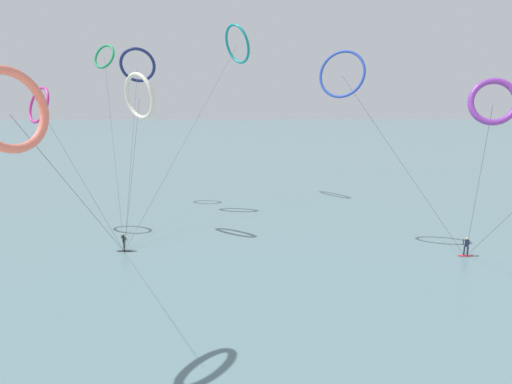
{
  "coord_description": "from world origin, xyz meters",
  "views": [
    {
      "loc": [
        -0.24,
        -7.97,
        14.32
      ],
      "look_at": [
        0.0,
        20.98,
        7.63
      ],
      "focal_mm": 31.51,
      "sensor_mm": 36.0,
      "label": 1
    }
  ],
  "objects_px": {
    "surfer_charcoal": "(124,243)",
    "kite_coral": "(9,110)",
    "kite_teal": "(237,44)",
    "kite_emerald": "(104,57)",
    "kite_navy": "(138,65)",
    "kite_ivory": "(139,96)",
    "kite_magenta": "(39,105)",
    "surfer_crimson": "(466,248)",
    "kite_violet": "(493,102)",
    "kite_cobalt": "(342,74)"
  },
  "relations": [
    {
      "from": "kite_magenta",
      "to": "kite_ivory",
      "type": "bearing_deg",
      "value": 35.45
    },
    {
      "from": "kite_cobalt",
      "to": "kite_navy",
      "type": "distance_m",
      "value": 23.76
    },
    {
      "from": "kite_cobalt",
      "to": "kite_navy",
      "type": "xyz_separation_m",
      "value": [
        -20.89,
        11.24,
        1.32
      ]
    },
    {
      "from": "surfer_crimson",
      "to": "kite_emerald",
      "type": "relative_size",
      "value": 0.09
    },
    {
      "from": "surfer_charcoal",
      "to": "kite_navy",
      "type": "xyz_separation_m",
      "value": [
        -1.38,
        14.29,
        16.04
      ]
    },
    {
      "from": "kite_navy",
      "to": "kite_coral",
      "type": "height_order",
      "value": "kite_navy"
    },
    {
      "from": "surfer_charcoal",
      "to": "kite_coral",
      "type": "xyz_separation_m",
      "value": [
        0.24,
        -16.92,
        12.52
      ]
    },
    {
      "from": "kite_cobalt",
      "to": "kite_violet",
      "type": "distance_m",
      "value": 13.12
    },
    {
      "from": "kite_emerald",
      "to": "kite_cobalt",
      "type": "bearing_deg",
      "value": -2.16
    },
    {
      "from": "kite_navy",
      "to": "kite_violet",
      "type": "height_order",
      "value": "kite_navy"
    },
    {
      "from": "kite_magenta",
      "to": "kite_teal",
      "type": "distance_m",
      "value": 25.53
    },
    {
      "from": "kite_navy",
      "to": "kite_emerald",
      "type": "bearing_deg",
      "value": -41.61
    },
    {
      "from": "kite_coral",
      "to": "surfer_charcoal",
      "type": "bearing_deg",
      "value": 29.5
    },
    {
      "from": "kite_cobalt",
      "to": "kite_teal",
      "type": "bearing_deg",
      "value": 148.31
    },
    {
      "from": "surfer_charcoal",
      "to": "kite_magenta",
      "type": "distance_m",
      "value": 16.51
    },
    {
      "from": "kite_coral",
      "to": "kite_violet",
      "type": "height_order",
      "value": "kite_coral"
    },
    {
      "from": "surfer_charcoal",
      "to": "kite_violet",
      "type": "relative_size",
      "value": 0.11
    },
    {
      "from": "kite_navy",
      "to": "kite_violet",
      "type": "bearing_deg",
      "value": 142.16
    },
    {
      "from": "kite_navy",
      "to": "kite_violet",
      "type": "distance_m",
      "value": 36.36
    },
    {
      "from": "surfer_crimson",
      "to": "kite_teal",
      "type": "bearing_deg",
      "value": -23.01
    },
    {
      "from": "kite_ivory",
      "to": "kite_violet",
      "type": "relative_size",
      "value": 1.05
    },
    {
      "from": "kite_cobalt",
      "to": "kite_coral",
      "type": "height_order",
      "value": "kite_cobalt"
    },
    {
      "from": "kite_ivory",
      "to": "kite_teal",
      "type": "height_order",
      "value": "kite_teal"
    },
    {
      "from": "surfer_crimson",
      "to": "surfer_charcoal",
      "type": "height_order",
      "value": "same"
    },
    {
      "from": "surfer_crimson",
      "to": "kite_violet",
      "type": "height_order",
      "value": "kite_violet"
    },
    {
      "from": "surfer_crimson",
      "to": "kite_cobalt",
      "type": "bearing_deg",
      "value": 3.13
    },
    {
      "from": "kite_teal",
      "to": "kite_emerald",
      "type": "bearing_deg",
      "value": 69.06
    },
    {
      "from": "kite_navy",
      "to": "kite_coral",
      "type": "relative_size",
      "value": 0.99
    },
    {
      "from": "kite_violet",
      "to": "kite_magenta",
      "type": "bearing_deg",
      "value": 175.05
    },
    {
      "from": "kite_cobalt",
      "to": "kite_emerald",
      "type": "distance_m",
      "value": 30.03
    },
    {
      "from": "kite_cobalt",
      "to": "kite_teal",
      "type": "height_order",
      "value": "kite_teal"
    },
    {
      "from": "kite_teal",
      "to": "kite_magenta",
      "type": "bearing_deg",
      "value": 94.44
    },
    {
      "from": "surfer_crimson",
      "to": "kite_magenta",
      "type": "xyz_separation_m",
      "value": [
        -39.41,
        8.04,
        11.9
      ]
    },
    {
      "from": "surfer_charcoal",
      "to": "kite_coral",
      "type": "bearing_deg",
      "value": -13.99
    },
    {
      "from": "kite_violet",
      "to": "surfer_crimson",
      "type": "bearing_deg",
      "value": 84.55
    },
    {
      "from": "surfer_crimson",
      "to": "kite_cobalt",
      "type": "relative_size",
      "value": 0.1
    },
    {
      "from": "kite_cobalt",
      "to": "kite_ivory",
      "type": "relative_size",
      "value": 1.12
    },
    {
      "from": "kite_teal",
      "to": "kite_cobalt",
      "type": "bearing_deg",
      "value": 172.37
    },
    {
      "from": "kite_violet",
      "to": "kite_ivory",
      "type": "bearing_deg",
      "value": 170.61
    },
    {
      "from": "surfer_charcoal",
      "to": "kite_ivory",
      "type": "distance_m",
      "value": 13.95
    },
    {
      "from": "kite_magenta",
      "to": "kite_ivory",
      "type": "height_order",
      "value": "kite_ivory"
    },
    {
      "from": "kite_coral",
      "to": "kite_teal",
      "type": "height_order",
      "value": "kite_teal"
    },
    {
      "from": "kite_magenta",
      "to": "kite_violet",
      "type": "bearing_deg",
      "value": 22.21
    },
    {
      "from": "kite_ivory",
      "to": "kite_navy",
      "type": "bearing_deg",
      "value": -34.71
    },
    {
      "from": "surfer_crimson",
      "to": "kite_violet",
      "type": "relative_size",
      "value": 0.11
    },
    {
      "from": "surfer_charcoal",
      "to": "kite_emerald",
      "type": "distance_m",
      "value": 25.83
    },
    {
      "from": "kite_magenta",
      "to": "kite_navy",
      "type": "bearing_deg",
      "value": 85.37
    },
    {
      "from": "surfer_crimson",
      "to": "kite_cobalt",
      "type": "height_order",
      "value": "kite_cobalt"
    },
    {
      "from": "kite_navy",
      "to": "kite_ivory",
      "type": "relative_size",
      "value": 1.19
    },
    {
      "from": "surfer_crimson",
      "to": "surfer_charcoal",
      "type": "xyz_separation_m",
      "value": [
        -30.08,
        1.41,
        0.0
      ]
    }
  ]
}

